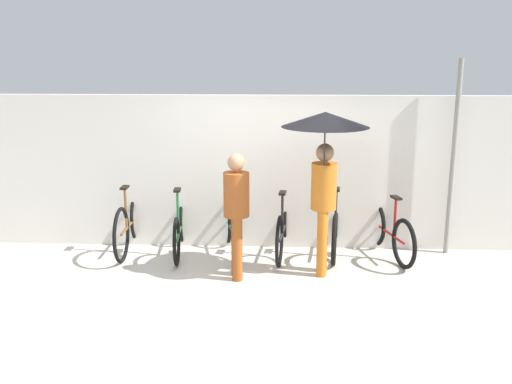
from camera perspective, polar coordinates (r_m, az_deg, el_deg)
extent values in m
plane|color=beige|center=(6.76, -0.42, -10.45)|extent=(30.00, 30.00, 0.00)
cube|color=silver|center=(8.18, 0.24, 1.96)|extent=(11.67, 0.12, 2.20)
torus|color=black|center=(8.81, -11.80, -2.31)|extent=(0.07, 0.76, 0.76)
torus|color=black|center=(7.92, -13.32, -4.21)|extent=(0.07, 0.76, 0.76)
cylinder|color=brown|center=(8.36, -12.52, -3.21)|extent=(0.06, 0.96, 0.04)
cylinder|color=brown|center=(8.13, -12.89, -1.62)|extent=(0.04, 0.04, 0.57)
cube|color=black|center=(8.06, -13.01, 0.45)|extent=(0.09, 0.20, 0.03)
cylinder|color=brown|center=(8.73, -11.90, -0.25)|extent=(0.04, 0.04, 0.65)
cylinder|color=brown|center=(8.65, -12.01, 1.85)|extent=(0.44, 0.04, 0.03)
torus|color=black|center=(8.61, -7.36, -2.87)|extent=(0.11, 0.66, 0.66)
torus|color=black|center=(7.69, -7.95, -4.93)|extent=(0.11, 0.66, 0.66)
cylinder|color=#19662D|center=(8.15, -7.64, -3.84)|extent=(0.12, 0.97, 0.04)
cylinder|color=#19662D|center=(7.90, -7.81, -2.07)|extent=(0.04, 0.04, 0.62)
cube|color=black|center=(7.82, -7.89, 0.21)|extent=(0.11, 0.21, 0.03)
cylinder|color=#19662D|center=(8.53, -7.43, -0.86)|extent=(0.04, 0.04, 0.62)
cylinder|color=#19662D|center=(8.46, -7.49, 1.19)|extent=(0.44, 0.07, 0.03)
torus|color=black|center=(8.50, -2.93, -2.67)|extent=(0.21, 0.74, 0.75)
torus|color=black|center=(7.54, -2.01, -4.80)|extent=(0.21, 0.74, 0.75)
cylinder|color=#19662D|center=(8.02, -2.50, -3.67)|extent=(0.25, 0.99, 0.04)
cylinder|color=#19662D|center=(7.78, -2.35, -2.18)|extent=(0.04, 0.04, 0.53)
cube|color=black|center=(7.70, -2.37, -0.16)|extent=(0.13, 0.21, 0.03)
cylinder|color=#19662D|center=(8.41, -2.96, -0.53)|extent=(0.04, 0.04, 0.66)
cylinder|color=#19662D|center=(8.34, -2.98, 1.65)|extent=(0.44, 0.12, 0.03)
torus|color=black|center=(8.57, 3.11, -2.71)|extent=(0.12, 0.70, 0.69)
torus|color=black|center=(7.57, 2.36, -4.95)|extent=(0.12, 0.70, 0.69)
cylinder|color=black|center=(8.07, 2.76, -3.76)|extent=(0.14, 1.05, 0.04)
cylinder|color=black|center=(7.81, 2.65, -2.20)|extent=(0.04, 0.04, 0.56)
cube|color=black|center=(7.74, 2.67, -0.09)|extent=(0.11, 0.21, 0.03)
cylinder|color=black|center=(8.49, 3.13, -0.73)|extent=(0.04, 0.04, 0.61)
cylinder|color=black|center=(8.42, 3.16, 1.29)|extent=(0.44, 0.07, 0.03)
torus|color=black|center=(8.60, 8.03, -2.81)|extent=(0.14, 0.68, 0.68)
torus|color=black|center=(7.68, 7.82, -4.83)|extent=(0.14, 0.68, 0.68)
cylinder|color=black|center=(8.14, 7.94, -3.76)|extent=(0.15, 0.96, 0.04)
cylinder|color=black|center=(7.89, 7.97, -2.00)|extent=(0.04, 0.04, 0.61)
cube|color=black|center=(7.81, 8.05, 0.27)|extent=(0.11, 0.21, 0.03)
cylinder|color=black|center=(8.52, 8.10, -0.79)|extent=(0.04, 0.04, 0.63)
cylinder|color=black|center=(8.45, 8.17, 1.26)|extent=(0.44, 0.08, 0.03)
torus|color=black|center=(8.58, 11.83, -3.07)|extent=(0.22, 0.66, 0.67)
torus|color=black|center=(7.76, 14.58, -5.03)|extent=(0.22, 0.66, 0.67)
cylinder|color=maroon|center=(8.16, 13.13, -4.00)|extent=(0.27, 0.93, 0.04)
cylinder|color=maroon|center=(7.94, 13.73, -2.52)|extent=(0.04, 0.04, 0.53)
cube|color=black|center=(7.87, 13.84, -0.55)|extent=(0.14, 0.22, 0.03)
cylinder|color=maroon|center=(8.49, 11.93, -1.00)|extent=(0.04, 0.04, 0.64)
cylinder|color=maroon|center=(8.42, 12.04, 1.11)|extent=(0.43, 0.13, 0.03)
cylinder|color=#9E4C1E|center=(7.26, -1.97, -5.30)|extent=(0.13, 0.13, 0.81)
cylinder|color=#9E4C1E|center=(7.09, -1.89, -5.77)|extent=(0.13, 0.13, 0.81)
cylinder|color=#9E4C1E|center=(6.98, -1.98, -0.25)|extent=(0.32, 0.32, 0.55)
sphere|color=tan|center=(6.89, -2.00, 2.98)|extent=(0.21, 0.21, 0.21)
cylinder|color=#C66B1E|center=(7.42, 6.68, -4.73)|extent=(0.13, 0.13, 0.86)
cylinder|color=#C66B1E|center=(7.25, 6.61, -5.17)|extent=(0.13, 0.13, 0.86)
cylinder|color=#C66B1E|center=(7.14, 6.81, 0.57)|extent=(0.32, 0.32, 0.59)
sphere|color=#997051|center=(7.06, 6.90, 3.94)|extent=(0.22, 0.22, 0.22)
cylinder|color=#332D28|center=(6.92, 6.84, 3.50)|extent=(0.02, 0.02, 0.73)
cone|color=black|center=(6.86, 6.95, 7.22)|extent=(1.05, 1.05, 0.18)
cylinder|color=gray|center=(8.28, 19.12, 3.11)|extent=(0.07, 0.07, 2.71)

